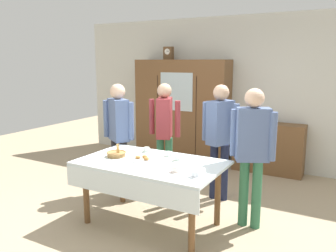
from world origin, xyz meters
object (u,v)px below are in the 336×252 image
object	(u,v)px
tea_cup_far_right	(195,174)
person_near_right_end	(119,128)
tea_cup_back_edge	(175,170)
person_beside_shelf	(164,126)
spoon_near_left	(112,165)
mantel_clock	(169,53)
tea_cup_far_left	(147,150)
wall_cabinet	(182,111)
bookshelf_low	(268,148)
pastry_plate	(143,159)
bread_basket	(116,154)
tea_cup_mid_right	(177,159)
person_by_cabinet	(252,145)
tea_cup_center	(169,154)
spoon_center	(203,163)
spoon_mid_right	(194,172)
person_behind_table_left	(220,131)
book_stack	(270,121)
dining_table	(150,171)

from	to	relation	value
tea_cup_far_right	person_near_right_end	size ratio (longest dim) A/B	0.08
tea_cup_back_edge	person_beside_shelf	size ratio (longest dim) A/B	0.08
tea_cup_far_right	spoon_near_left	xyz separation A→B (m)	(-0.97, -0.09, -0.02)
mantel_clock	tea_cup_far_left	world-z (taller)	mantel_clock
wall_cabinet	tea_cup_far_left	distance (m)	2.33
spoon_near_left	bookshelf_low	bearing A→B (deg)	70.39
pastry_plate	person_beside_shelf	size ratio (longest dim) A/B	0.18
wall_cabinet	bread_basket	bearing A→B (deg)	-80.74
mantel_clock	tea_cup_mid_right	bearing A→B (deg)	-58.86
tea_cup_far_right	person_by_cabinet	distance (m)	0.85
tea_cup_far_right	tea_cup_far_left	world-z (taller)	same
tea_cup_center	tea_cup_mid_right	xyz separation A→B (m)	(0.17, -0.11, -0.00)
tea_cup_back_edge	tea_cup_center	bearing A→B (deg)	125.70
wall_cabinet	bread_basket	world-z (taller)	wall_cabinet
pastry_plate	bookshelf_low	bearing A→B (deg)	71.60
person_near_right_end	person_by_cabinet	xyz separation A→B (m)	(1.95, -0.11, 0.01)
tea_cup_far_left	spoon_center	world-z (taller)	tea_cup_far_left
mantel_clock	tea_cup_mid_right	distance (m)	3.06
spoon_mid_right	person_behind_table_left	world-z (taller)	person_behind_table_left
person_near_right_end	book_stack	bearing A→B (deg)	49.89
spoon_mid_right	tea_cup_center	bearing A→B (deg)	143.40
dining_table	tea_cup_far_left	world-z (taller)	tea_cup_far_left
tea_cup_far_right	spoon_near_left	distance (m)	0.97
tea_cup_back_edge	spoon_center	distance (m)	0.44
mantel_clock	book_stack	size ratio (longest dim) A/B	1.22
mantel_clock	person_by_cabinet	distance (m)	3.20
spoon_mid_right	person_by_cabinet	world-z (taller)	person_by_cabinet
tea_cup_mid_right	person_by_cabinet	size ratio (longest dim) A/B	0.08
tea_cup_back_edge	spoon_near_left	size ratio (longest dim) A/B	1.09
dining_table	tea_cup_back_edge	bearing A→B (deg)	-22.18
person_beside_shelf	tea_cup_mid_right	bearing A→B (deg)	-53.05
tea_cup_back_edge	tea_cup_far_left	size ratio (longest dim) A/B	1.00
mantel_clock	person_by_cabinet	size ratio (longest dim) A/B	0.15
mantel_clock	spoon_center	distance (m)	3.19
spoon_near_left	spoon_mid_right	xyz separation A→B (m)	(0.89, 0.23, 0.00)
person_behind_table_left	spoon_mid_right	bearing A→B (deg)	-81.92
tea_cup_far_left	person_beside_shelf	size ratio (longest dim) A/B	0.08
mantel_clock	spoon_mid_right	distance (m)	3.45
bookshelf_low	person_near_right_end	size ratio (longest dim) A/B	0.74
bookshelf_low	book_stack	xyz separation A→B (m)	(0.00, 0.00, 0.47)
bookshelf_low	book_stack	world-z (taller)	book_stack
person_near_right_end	person_behind_table_left	bearing A→B (deg)	19.47
mantel_clock	spoon_near_left	size ratio (longest dim) A/B	2.02
pastry_plate	person_near_right_end	bearing A→B (deg)	142.74
dining_table	person_near_right_end	size ratio (longest dim) A/B	1.04
pastry_plate	spoon_near_left	distance (m)	0.38
spoon_mid_right	person_by_cabinet	xyz separation A→B (m)	(0.43, 0.61, 0.21)
wall_cabinet	book_stack	distance (m)	1.65
tea_cup_far_right	spoon_mid_right	distance (m)	0.16
tea_cup_far_left	person_near_right_end	size ratio (longest dim) A/B	0.08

